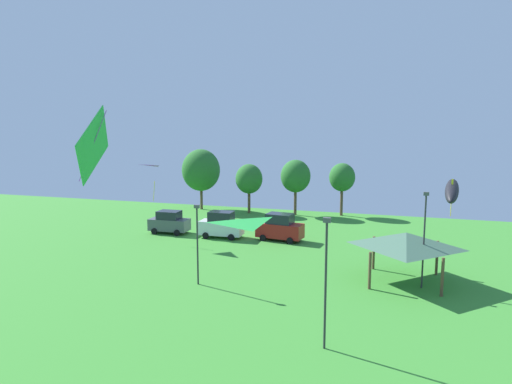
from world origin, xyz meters
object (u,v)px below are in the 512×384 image
(treeline_tree_3, at_px, (342,178))
(light_post_0, at_px, (424,235))
(treeline_tree_2, at_px, (296,176))
(kite_flying_8, at_px, (253,250))
(kite_flying_2, at_px, (452,191))
(parked_car_second_from_left, at_px, (221,225))
(parked_car_third_from_left, at_px, (280,227))
(light_post_2, at_px, (197,239))
(park_pavilion, at_px, (406,240))
(light_post_1, at_px, (326,276))
(kite_flying_9, at_px, (158,175))
(treeline_tree_0, at_px, (201,170))
(parked_car_leftmost, at_px, (169,222))
(kite_flying_1, at_px, (93,146))
(treeline_tree_1, at_px, (249,179))

(treeline_tree_3, bearing_deg, light_post_0, -71.16)
(treeline_tree_2, bearing_deg, treeline_tree_3, 14.10)
(kite_flying_8, distance_m, light_post_0, 17.53)
(kite_flying_2, distance_m, parked_car_second_from_left, 21.90)
(light_post_0, bearing_deg, parked_car_third_from_left, 141.43)
(kite_flying_2, distance_m, light_post_2, 19.17)
(park_pavilion, xyz_separation_m, treeline_tree_2, (-13.06, 22.60, 1.86))
(parked_car_second_from_left, distance_m, light_post_1, 24.54)
(light_post_0, bearing_deg, treeline_tree_2, 120.96)
(kite_flying_8, bearing_deg, parked_car_second_from_left, 114.40)
(kite_flying_9, height_order, treeline_tree_3, kite_flying_9)
(kite_flying_2, bearing_deg, parked_car_second_from_left, 165.72)
(kite_flying_2, distance_m, parked_car_third_from_left, 16.62)
(treeline_tree_0, bearing_deg, kite_flying_8, -63.11)
(park_pavilion, xyz_separation_m, treeline_tree_3, (-7.43, 24.02, 1.74))
(light_post_1, relative_size, treeline_tree_0, 0.82)
(kite_flying_9, xyz_separation_m, parked_car_leftmost, (-0.25, 2.49, -5.25))
(kite_flying_9, distance_m, parked_car_second_from_left, 8.00)
(parked_car_third_from_left, height_order, light_post_0, light_post_0)
(kite_flying_8, relative_size, parked_car_leftmost, 0.61)
(kite_flying_9, xyz_separation_m, park_pavilion, (23.19, -6.17, -3.34))
(kite_flying_1, distance_m, parked_car_leftmost, 30.14)
(parked_car_third_from_left, bearing_deg, kite_flying_9, -158.89)
(park_pavilion, xyz_separation_m, light_post_1, (-3.90, -11.77, 0.65))
(light_post_2, bearing_deg, light_post_1, -34.18)
(kite_flying_8, height_order, light_post_2, kite_flying_8)
(parked_car_second_from_left, relative_size, park_pavilion, 0.72)
(kite_flying_2, distance_m, treeline_tree_2, 25.29)
(parked_car_leftmost, xyz_separation_m, treeline_tree_1, (4.38, 13.42, 3.28))
(kite_flying_9, xyz_separation_m, treeline_tree_0, (-2.94, 16.66, -1.08))
(kite_flying_2, height_order, parked_car_second_from_left, kite_flying_2)
(light_post_1, bearing_deg, park_pavilion, 71.69)
(treeline_tree_2, bearing_deg, parked_car_third_from_left, -83.76)
(treeline_tree_2, bearing_deg, kite_flying_8, -79.85)
(light_post_0, height_order, treeline_tree_1, light_post_0)
(park_pavilion, relative_size, treeline_tree_1, 0.95)
(treeline_tree_0, relative_size, treeline_tree_1, 1.28)
(kite_flying_2, relative_size, light_post_1, 0.69)
(kite_flying_8, bearing_deg, light_post_1, 67.61)
(park_pavilion, distance_m, treeline_tree_2, 26.17)
(treeline_tree_3, bearing_deg, kite_flying_8, -88.00)
(parked_car_leftmost, relative_size, treeline_tree_0, 0.51)
(parked_car_second_from_left, bearing_deg, parked_car_leftmost, 176.15)
(kite_flying_9, bearing_deg, kite_flying_1, -65.76)
(light_post_0, xyz_separation_m, light_post_1, (-5.02, -10.73, -0.02))
(light_post_1, height_order, treeline_tree_2, treeline_tree_2)
(treeline_tree_3, bearing_deg, kite_flying_9, -131.44)
(light_post_2, xyz_separation_m, treeline_tree_1, (-5.16, 27.06, 1.21))
(kite_flying_1, distance_m, light_post_2, 14.74)
(kite_flying_9, relative_size, treeline_tree_1, 0.43)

